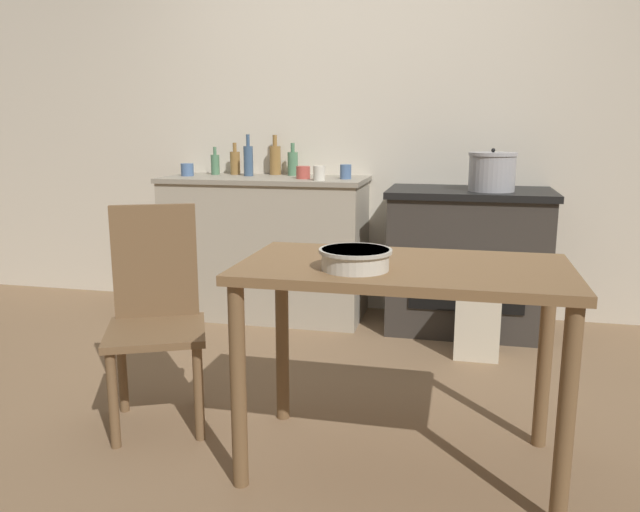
# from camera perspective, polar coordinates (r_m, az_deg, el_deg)

# --- Properties ---
(ground_plane) EXTENTS (14.00, 14.00, 0.00)m
(ground_plane) POSITION_cam_1_polar(r_m,az_deg,el_deg) (3.00, -1.74, -12.89)
(ground_plane) COLOR #896B4C
(wall_back) EXTENTS (8.00, 0.07, 2.55)m
(wall_back) POSITION_cam_1_polar(r_m,az_deg,el_deg) (4.28, 3.64, 12.04)
(wall_back) COLOR beige
(wall_back) RESTS_ON ground_plane
(counter_cabinet) EXTENTS (1.32, 0.60, 0.93)m
(counter_cabinet) POSITION_cam_1_polar(r_m,az_deg,el_deg) (4.18, -4.91, 0.87)
(counter_cabinet) COLOR #B2A893
(counter_cabinet) RESTS_ON ground_plane
(stove) EXTENTS (0.98, 0.63, 0.88)m
(stove) POSITION_cam_1_polar(r_m,az_deg,el_deg) (3.98, 13.30, -0.33)
(stove) COLOR #38332D
(stove) RESTS_ON ground_plane
(work_table) EXTENTS (1.16, 0.63, 0.77)m
(work_table) POSITION_cam_1_polar(r_m,az_deg,el_deg) (2.25, 7.60, -3.71)
(work_table) COLOR olive
(work_table) RESTS_ON ground_plane
(chair) EXTENTS (0.53, 0.53, 0.92)m
(chair) POSITION_cam_1_polar(r_m,az_deg,el_deg) (2.75, -14.76, -4.90)
(chair) COLOR brown
(chair) RESTS_ON ground_plane
(flour_sack) EXTENTS (0.24, 0.17, 0.36)m
(flour_sack) POSITION_cam_1_polar(r_m,az_deg,el_deg) (3.54, 14.15, -6.21)
(flour_sack) COLOR beige
(flour_sack) RESTS_ON ground_plane
(stock_pot) EXTENTS (0.28, 0.28, 0.25)m
(stock_pot) POSITION_cam_1_polar(r_m,az_deg,el_deg) (3.82, 15.46, 7.45)
(stock_pot) COLOR #A8A8AD
(stock_pot) RESTS_ON stove
(mixing_bowl_large) EXTENTS (0.25, 0.25, 0.07)m
(mixing_bowl_large) POSITION_cam_1_polar(r_m,az_deg,el_deg) (2.12, 3.25, -0.17)
(mixing_bowl_large) COLOR silver
(mixing_bowl_large) RESTS_ON work_table
(bottle_far_left) EXTENTS (0.07, 0.07, 0.22)m
(bottle_far_left) POSITION_cam_1_polar(r_m,az_deg,el_deg) (4.23, -2.50, 8.50)
(bottle_far_left) COLOR #517F5B
(bottle_far_left) RESTS_ON counter_cabinet
(bottle_left) EXTENTS (0.07, 0.07, 0.22)m
(bottle_left) POSITION_cam_1_polar(r_m,az_deg,el_deg) (4.35, -7.77, 8.49)
(bottle_left) COLOR olive
(bottle_left) RESTS_ON counter_cabinet
(bottle_mid_left) EXTENTS (0.06, 0.06, 0.27)m
(bottle_mid_left) POSITION_cam_1_polar(r_m,az_deg,el_deg) (4.21, -6.57, 8.72)
(bottle_mid_left) COLOR #3D5675
(bottle_mid_left) RESTS_ON counter_cabinet
(bottle_center_left) EXTENTS (0.06, 0.06, 0.19)m
(bottle_center_left) POSITION_cam_1_polar(r_m,az_deg,el_deg) (4.36, -9.56, 8.30)
(bottle_center_left) COLOR #517F5B
(bottle_center_left) RESTS_ON counter_cabinet
(bottle_center) EXTENTS (0.08, 0.08, 0.27)m
(bottle_center) POSITION_cam_1_polar(r_m,az_deg,el_deg) (4.31, -4.13, 8.80)
(bottle_center) COLOR olive
(bottle_center) RESTS_ON counter_cabinet
(cup_center_right) EXTENTS (0.07, 0.07, 0.09)m
(cup_center_right) POSITION_cam_1_polar(r_m,az_deg,el_deg) (3.83, -0.08, 7.58)
(cup_center_right) COLOR silver
(cup_center_right) RESTS_ON counter_cabinet
(cup_mid_right) EXTENTS (0.09, 0.09, 0.08)m
(cup_mid_right) POSITION_cam_1_polar(r_m,az_deg,el_deg) (3.97, -1.55, 7.65)
(cup_mid_right) COLOR #B74C42
(cup_mid_right) RESTS_ON counter_cabinet
(cup_right) EXTENTS (0.08, 0.08, 0.08)m
(cup_right) POSITION_cam_1_polar(r_m,az_deg,el_deg) (4.29, -12.04, 7.73)
(cup_right) COLOR #4C6B99
(cup_right) RESTS_ON counter_cabinet
(cup_far_right) EXTENTS (0.07, 0.07, 0.09)m
(cup_far_right) POSITION_cam_1_polar(r_m,az_deg,el_deg) (3.95, 2.36, 7.71)
(cup_far_right) COLOR #4C6B99
(cup_far_right) RESTS_ON counter_cabinet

